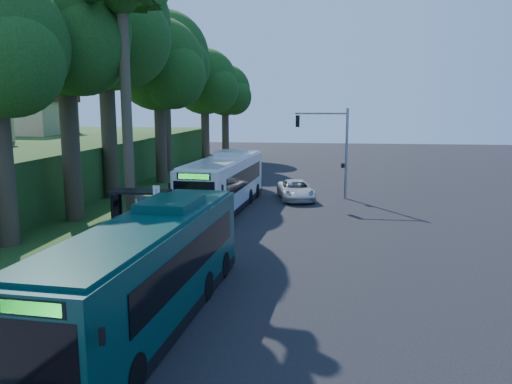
# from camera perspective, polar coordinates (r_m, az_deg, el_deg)

# --- Properties ---
(ground) EXTENTS (140.00, 140.00, 0.00)m
(ground) POSITION_cam_1_polar(r_m,az_deg,el_deg) (30.06, 1.80, -3.97)
(ground) COLOR black
(ground) RESTS_ON ground
(sidewalk) EXTENTS (4.50, 70.00, 0.12)m
(sidewalk) POSITION_cam_1_polar(r_m,az_deg,el_deg) (31.59, -11.52, -3.38)
(sidewalk) COLOR gray
(sidewalk) RESTS_ON ground
(red_curb) EXTENTS (0.25, 30.00, 0.13)m
(red_curb) POSITION_cam_1_polar(r_m,az_deg,el_deg) (27.20, -9.65, -5.44)
(red_curb) COLOR maroon
(red_curb) RESTS_ON ground
(grass_verge) EXTENTS (8.00, 70.00, 0.06)m
(grass_verge) POSITION_cam_1_polar(r_m,az_deg,el_deg) (38.24, -17.20, -1.39)
(grass_verge) COLOR #234719
(grass_verge) RESTS_ON ground
(bus_shelter) EXTENTS (3.20, 1.51, 2.55)m
(bus_shelter) POSITION_cam_1_polar(r_m,az_deg,el_deg) (28.58, -13.40, -1.25)
(bus_shelter) COLOR black
(bus_shelter) RESTS_ON ground
(stop_sign_pole) EXTENTS (0.35, 0.06, 3.17)m
(stop_sign_pole) POSITION_cam_1_polar(r_m,az_deg,el_deg) (25.93, -11.26, -1.66)
(stop_sign_pole) COLOR gray
(stop_sign_pole) RESTS_ON ground
(traffic_signal_pole) EXTENTS (4.10, 0.30, 7.00)m
(traffic_signal_pole) POSITION_cam_1_polar(r_m,az_deg,el_deg) (39.17, 8.83, 5.68)
(traffic_signal_pole) COLOR gray
(traffic_signal_pole) RESTS_ON ground
(palm_tree) EXTENTS (4.20, 4.20, 14.40)m
(palm_tree) POSITION_cam_1_polar(r_m,az_deg,el_deg) (30.15, -15.06, 19.46)
(palm_tree) COLOR #4C3F2D
(palm_tree) RESTS_ON ground
(hillside_backdrop) EXTENTS (24.00, 60.00, 8.80)m
(hillside_backdrop) POSITION_cam_1_polar(r_m,az_deg,el_deg) (53.12, -25.93, 3.71)
(hillside_backdrop) COLOR #234719
(hillside_backdrop) RESTS_ON ground
(tree_0) EXTENTS (8.40, 8.00, 15.70)m
(tree_0) POSITION_cam_1_polar(r_m,az_deg,el_deg) (33.06, -20.97, 16.21)
(tree_0) COLOR #382B1E
(tree_0) RESTS_ON ground
(tree_1) EXTENTS (10.50, 10.00, 18.26)m
(tree_1) POSITION_cam_1_polar(r_m,az_deg,el_deg) (40.82, -16.83, 17.24)
(tree_1) COLOR #382B1E
(tree_1) RESTS_ON ground
(tree_2) EXTENTS (8.82, 8.40, 15.12)m
(tree_2) POSITION_cam_1_polar(r_m,az_deg,el_deg) (47.51, -10.96, 13.63)
(tree_2) COLOR #382B1E
(tree_2) RESTS_ON ground
(tree_3) EXTENTS (10.08, 9.60, 17.28)m
(tree_3) POSITION_cam_1_polar(r_m,az_deg,el_deg) (55.83, -10.36, 14.59)
(tree_3) COLOR #382B1E
(tree_3) RESTS_ON ground
(tree_4) EXTENTS (8.40, 8.00, 14.14)m
(tree_4) POSITION_cam_1_polar(r_m,az_deg,el_deg) (62.74, -5.82, 12.09)
(tree_4) COLOR #382B1E
(tree_4) RESTS_ON ground
(tree_5) EXTENTS (7.35, 7.00, 12.86)m
(tree_5) POSITION_cam_1_polar(r_m,az_deg,el_deg) (70.33, -3.49, 11.24)
(tree_5) COLOR #382B1E
(tree_5) RESTS_ON ground
(white_bus) EXTENTS (3.72, 13.35, 3.93)m
(white_bus) POSITION_cam_1_polar(r_m,az_deg,el_deg) (34.88, -3.61, 1.15)
(white_bus) COLOR silver
(white_bus) RESTS_ON ground
(teal_bus) EXTENTS (3.51, 12.90, 3.80)m
(teal_bus) POSITION_cam_1_polar(r_m,az_deg,el_deg) (17.10, -11.91, -8.43)
(teal_bus) COLOR #093431
(teal_bus) RESTS_ON ground
(pickup) EXTENTS (3.49, 5.71, 1.48)m
(pickup) POSITION_cam_1_polar(r_m,az_deg,el_deg) (38.72, 4.59, 0.22)
(pickup) COLOR silver
(pickup) RESTS_ON ground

